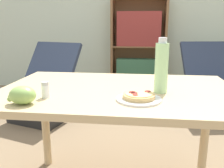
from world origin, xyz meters
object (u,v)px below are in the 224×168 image
at_px(pizza_on_plate, 139,97).
at_px(lounge_chair_near, 45,94).
at_px(drink_bottle, 161,67).
at_px(lounge_chair_far, 212,92).
at_px(grape_bunch, 22,95).
at_px(bookshelf, 138,51).
at_px(salt_shaker, 45,90).

height_order(pizza_on_plate, lounge_chair_near, lounge_chair_near).
relative_size(drink_bottle, lounge_chair_far, 0.33).
distance_m(grape_bunch, drink_bottle, 0.69).
xyz_separation_m(lounge_chair_near, bookshelf, (1.08, 1.25, 0.40)).
xyz_separation_m(grape_bunch, bookshelf, (0.49, 2.88, -0.10)).
relative_size(pizza_on_plate, salt_shaker, 2.69).
xyz_separation_m(grape_bunch, salt_shaker, (0.07, 0.10, -0.00)).
bearing_deg(grape_bunch, drink_bottle, 23.12).
bearing_deg(pizza_on_plate, grape_bunch, -167.04).
xyz_separation_m(pizza_on_plate, drink_bottle, (0.11, 0.15, 0.12)).
height_order(pizza_on_plate, lounge_chair_far, lounge_chair_far).
height_order(grape_bunch, lounge_chair_near, lounge_chair_near).
distance_m(grape_bunch, lounge_chair_near, 1.80).
distance_m(grape_bunch, lounge_chair_far, 2.49).
xyz_separation_m(pizza_on_plate, grape_bunch, (-0.52, -0.12, 0.03)).
height_order(grape_bunch, salt_shaker, grape_bunch).
relative_size(drink_bottle, lounge_chair_near, 0.31).
distance_m(salt_shaker, bookshelf, 2.81).
relative_size(pizza_on_plate, bookshelf, 0.14).
bearing_deg(pizza_on_plate, salt_shaker, -178.08).
bearing_deg(lounge_chair_far, pizza_on_plate, -125.20).
bearing_deg(bookshelf, lounge_chair_far, -43.93).
xyz_separation_m(pizza_on_plate, bookshelf, (-0.03, 2.76, -0.07)).
distance_m(drink_bottle, lounge_chair_near, 1.92).
height_order(lounge_chair_far, bookshelf, bookshelf).
xyz_separation_m(grape_bunch, drink_bottle, (0.63, 0.27, 0.09)).
relative_size(lounge_chair_near, bookshelf, 0.60).
bearing_deg(bookshelf, drink_bottle, -86.84).
height_order(drink_bottle, lounge_chair_near, drink_bottle).
distance_m(grape_bunch, bookshelf, 2.92).
xyz_separation_m(pizza_on_plate, salt_shaker, (-0.45, -0.02, 0.03)).
distance_m(pizza_on_plate, lounge_chair_far, 2.12).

